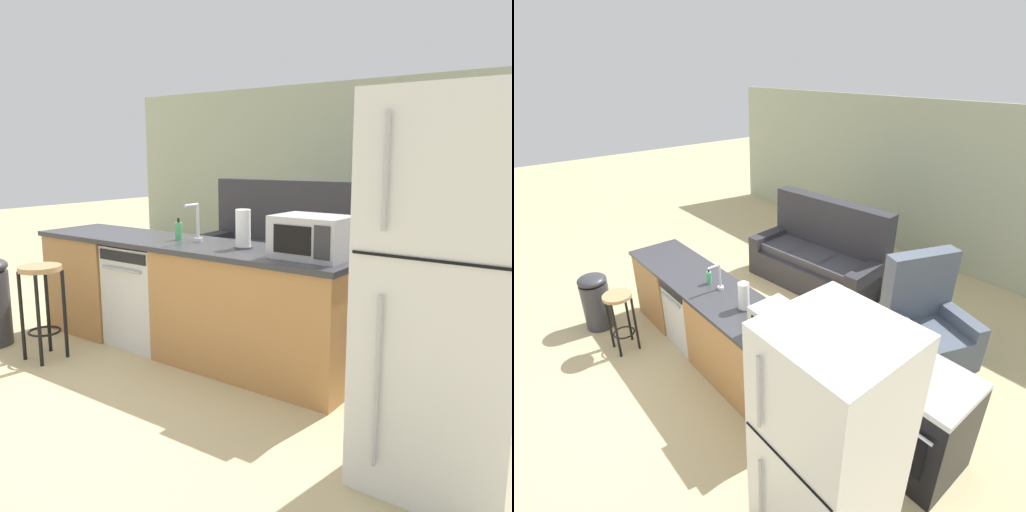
# 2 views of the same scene
# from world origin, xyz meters

# --- Properties ---
(ground_plane) EXTENTS (24.00, 24.00, 0.00)m
(ground_plane) POSITION_xyz_m (0.00, 0.00, 0.00)
(ground_plane) COLOR tan
(wall_back) EXTENTS (10.00, 0.06, 2.60)m
(wall_back) POSITION_xyz_m (0.30, 4.20, 1.30)
(wall_back) COLOR #A8B293
(wall_back) RESTS_ON ground_plane
(kitchen_counter) EXTENTS (2.94, 0.66, 0.90)m
(kitchen_counter) POSITION_xyz_m (0.24, 0.00, 0.42)
(kitchen_counter) COLOR #B77F47
(kitchen_counter) RESTS_ON ground_plane
(dishwasher) EXTENTS (0.58, 0.61, 0.84)m
(dishwasher) POSITION_xyz_m (-0.25, -0.00, 0.42)
(dishwasher) COLOR silver
(dishwasher) RESTS_ON ground_plane
(stove_range) EXTENTS (0.76, 0.68, 0.90)m
(stove_range) POSITION_xyz_m (2.35, 0.55, 0.45)
(stove_range) COLOR black
(stove_range) RESTS_ON ground_plane
(refrigerator) EXTENTS (0.72, 0.73, 1.85)m
(refrigerator) POSITION_xyz_m (2.35, -0.55, 0.93)
(refrigerator) COLOR silver
(refrigerator) RESTS_ON ground_plane
(microwave) EXTENTS (0.50, 0.37, 0.28)m
(microwave) POSITION_xyz_m (1.29, -0.00, 1.04)
(microwave) COLOR #B7B7BC
(microwave) RESTS_ON kitchen_counter
(sink_faucet) EXTENTS (0.07, 0.18, 0.30)m
(sink_faucet) POSITION_xyz_m (0.23, 0.05, 1.03)
(sink_faucet) COLOR silver
(sink_faucet) RESTS_ON kitchen_counter
(paper_towel_roll) EXTENTS (0.14, 0.14, 0.28)m
(paper_towel_roll) POSITION_xyz_m (0.69, 0.03, 1.04)
(paper_towel_roll) COLOR #4C4C51
(paper_towel_roll) RESTS_ON kitchen_counter
(soap_bottle) EXTENTS (0.06, 0.06, 0.18)m
(soap_bottle) POSITION_xyz_m (0.05, 0.04, 0.97)
(soap_bottle) COLOR #4CB266
(soap_bottle) RESTS_ON kitchen_counter
(kettle) EXTENTS (0.21, 0.17, 0.19)m
(kettle) POSITION_xyz_m (2.18, 0.68, 0.99)
(kettle) COLOR red
(kettle) RESTS_ON stove_range
(bar_stool) EXTENTS (0.32, 0.32, 0.74)m
(bar_stool) POSITION_xyz_m (-0.64, -0.76, 0.54)
(bar_stool) COLOR tan
(bar_stool) RESTS_ON ground_plane
(couch) EXTENTS (2.08, 1.11, 1.27)m
(couch) POSITION_xyz_m (-0.32, 2.20, 0.39)
(couch) COLOR #2D2D33
(couch) RESTS_ON ground_plane
(armchair) EXTENTS (1.05, 1.08, 1.20)m
(armchair) POSITION_xyz_m (1.63, 1.89, 0.35)
(armchair) COLOR #515B6B
(armchair) RESTS_ON ground_plane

